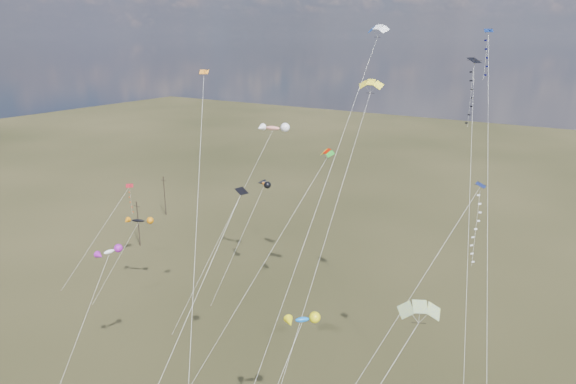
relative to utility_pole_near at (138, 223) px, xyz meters
The scene contains 17 objects.
utility_pole_near is the anchor object (origin of this frame).
utility_pole_far 16.12m from the utility_pole_near, 119.74° to the left, with size 1.40×0.20×8.00m.
diamond_black_high 59.59m from the utility_pole_near, ahead, with size 7.02×17.80×32.79m.
diamond_navy_tall 62.15m from the utility_pole_near, ahead, with size 8.97×23.03×35.33m.
diamond_black_mid 52.00m from the utility_pole_near, 35.69° to the right, with size 1.40×18.87×22.97m.
diamond_red_low 14.33m from the utility_pole_near, 45.81° to the right, with size 6.18×10.08×14.37m.
diamond_navy_right 60.69m from the utility_pole_near, 13.93° to the right, with size 9.53×14.23×23.36m.
diamond_orange_center 50.62m from the utility_pole_near, 34.86° to the right, with size 12.76×19.12×31.89m.
parafoil_yellow 51.63m from the utility_pole_near, ahead, with size 2.58×23.20×30.82m.
parafoil_blue_white 53.95m from the utility_pole_near, ahead, with size 2.41×30.24×36.18m.
parafoil_striped 64.79m from the utility_pole_near, 25.07° to the right, with size 7.92×15.97×19.03m.
parafoil_tricolor 43.98m from the utility_pole_near, ahead, with size 6.83×19.41×23.02m.
novelty_black_orange 20.84m from the utility_pole_near, 40.05° to the right, with size 6.36×6.66×11.92m.
novelty_orange_black 29.71m from the utility_pole_near, ahead, with size 4.67×9.51×16.26m.
novelty_white_purple 40.88m from the utility_pole_near, 44.33° to the right, with size 1.31×10.51×15.98m.
novelty_redwhite_stripe 34.86m from the utility_pole_near, ahead, with size 6.44×16.75×24.13m.
novelty_blue_yellow 55.83m from the utility_pole_near, 28.45° to the right, with size 2.73×10.72×14.75m.
Camera 1 is at (27.73, -25.45, 34.68)m, focal length 32.00 mm.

